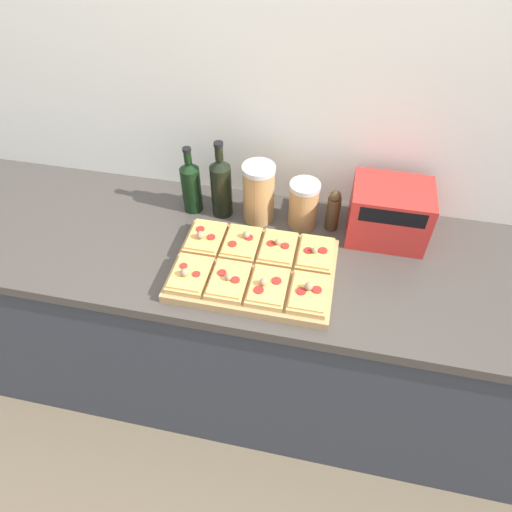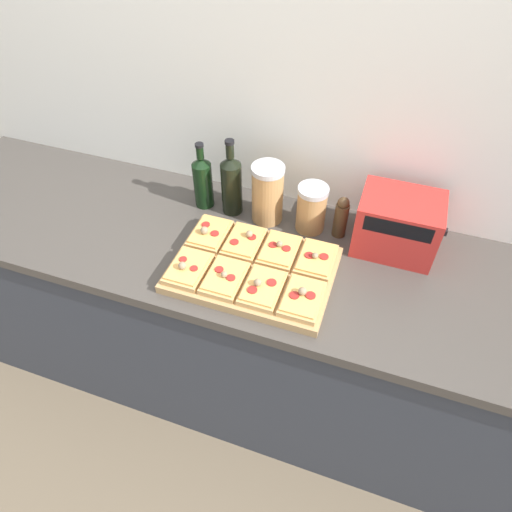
{
  "view_description": "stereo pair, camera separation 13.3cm",
  "coord_description": "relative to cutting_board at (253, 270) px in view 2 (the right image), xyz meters",
  "views": [
    {
      "loc": [
        0.29,
        -0.78,
        2.03
      ],
      "look_at": [
        0.07,
        0.24,
        0.96
      ],
      "focal_mm": 32.0,
      "sensor_mm": 36.0,
      "label": 1
    },
    {
      "loc": [
        0.41,
        -0.75,
        2.03
      ],
      "look_at": [
        0.07,
        0.24,
        0.96
      ],
      "focal_mm": 32.0,
      "sensor_mm": 36.0,
      "label": 2
    }
  ],
  "objects": [
    {
      "name": "wine_bottle",
      "position": [
        -0.18,
        0.28,
        0.11
      ],
      "size": [
        0.08,
        0.08,
        0.3
      ],
      "color": "black",
      "rests_on": "kitchen_counter"
    },
    {
      "name": "cutting_board",
      "position": [
        0.0,
        0.0,
        0.0
      ],
      "size": [
        0.52,
        0.37,
        0.03
      ],
      "primitive_type": "cube",
      "color": "tan",
      "rests_on": "kitchen_counter"
    },
    {
      "name": "olive_oil_bottle",
      "position": [
        -0.3,
        0.28,
        0.09
      ],
      "size": [
        0.07,
        0.07,
        0.27
      ],
      "color": "black",
      "rests_on": "kitchen_counter"
    },
    {
      "name": "pizza_slice_back_midleft",
      "position": [
        -0.06,
        0.09,
        0.03
      ],
      "size": [
        0.12,
        0.16,
        0.05
      ],
      "color": "tan",
      "rests_on": "cutting_board"
    },
    {
      "name": "kitchen_counter",
      "position": [
        -0.07,
        0.11,
        -0.47
      ],
      "size": [
        2.63,
        0.67,
        0.91
      ],
      "color": "#333842",
      "rests_on": "ground_plane"
    },
    {
      "name": "grain_jar_tall",
      "position": [
        -0.04,
        0.28,
        0.1
      ],
      "size": [
        0.12,
        0.12,
        0.23
      ],
      "color": "#AD7F4C",
      "rests_on": "kitchen_counter"
    },
    {
      "name": "wall_back",
      "position": [
        -0.07,
        0.46,
        0.32
      ],
      "size": [
        6.0,
        0.06,
        2.5
      ],
      "color": "silver",
      "rests_on": "ground_plane"
    },
    {
      "name": "toaster_oven",
      "position": [
        0.42,
        0.28,
        0.09
      ],
      "size": [
        0.29,
        0.2,
        0.2
      ],
      "color": "red",
      "rests_on": "kitchen_counter"
    },
    {
      "name": "pizza_slice_front_midright",
      "position": [
        0.06,
        -0.09,
        0.03
      ],
      "size": [
        0.12,
        0.16,
        0.05
      ],
      "color": "tan",
      "rests_on": "cutting_board"
    },
    {
      "name": "ground_plane",
      "position": [
        -0.07,
        -0.21,
        -0.93
      ],
      "size": [
        12.0,
        12.0,
        0.0
      ],
      "primitive_type": "plane",
      "color": "brown"
    },
    {
      "name": "pizza_slice_back_left",
      "position": [
        -0.19,
        0.09,
        0.03
      ],
      "size": [
        0.12,
        0.16,
        0.06
      ],
      "color": "tan",
      "rests_on": "cutting_board"
    },
    {
      "name": "pizza_slice_front_left",
      "position": [
        -0.19,
        -0.09,
        0.03
      ],
      "size": [
        0.12,
        0.16,
        0.05
      ],
      "color": "tan",
      "rests_on": "cutting_board"
    },
    {
      "name": "pizza_slice_back_right",
      "position": [
        0.19,
        0.09,
        0.03
      ],
      "size": [
        0.12,
        0.16,
        0.05
      ],
      "color": "tan",
      "rests_on": "cutting_board"
    },
    {
      "name": "pepper_mill",
      "position": [
        0.23,
        0.28,
        0.06
      ],
      "size": [
        0.05,
        0.05,
        0.16
      ],
      "color": "#47331E",
      "rests_on": "kitchen_counter"
    },
    {
      "name": "pizza_slice_front_midleft",
      "position": [
        -0.06,
        -0.09,
        0.03
      ],
      "size": [
        0.12,
        0.16,
        0.05
      ],
      "color": "tan",
      "rests_on": "cutting_board"
    },
    {
      "name": "pizza_slice_back_midright",
      "position": [
        0.06,
        0.09,
        0.03
      ],
      "size": [
        0.12,
        0.16,
        0.05
      ],
      "color": "tan",
      "rests_on": "cutting_board"
    },
    {
      "name": "pizza_slice_front_right",
      "position": [
        0.19,
        -0.09,
        0.03
      ],
      "size": [
        0.12,
        0.16,
        0.05
      ],
      "color": "tan",
      "rests_on": "cutting_board"
    },
    {
      "name": "grain_jar_short",
      "position": [
        0.12,
        0.28,
        0.07
      ],
      "size": [
        0.11,
        0.11,
        0.18
      ],
      "color": "#AD7F4C",
      "rests_on": "kitchen_counter"
    }
  ]
}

